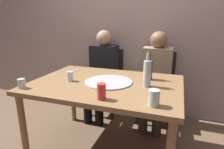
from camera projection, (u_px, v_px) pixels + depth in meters
name	position (u px, v px, depth m)	size (l,w,h in m)	color
ground_plane	(106.00, 149.00, 2.00)	(8.00, 8.00, 0.00)	brown
back_wall	(133.00, 20.00, 2.60)	(6.00, 0.10, 2.60)	gray
dining_table	(106.00, 90.00, 1.82)	(1.38, 0.98, 0.74)	olive
pizza_tray	(108.00, 82.00, 1.79)	(0.45, 0.45, 0.01)	#ADADB2
wine_bottle	(149.00, 69.00, 1.86)	(0.07, 0.07, 0.28)	#2D5133
beer_bottle	(147.00, 73.00, 1.66)	(0.07, 0.07, 0.30)	#B2BCC1
tumbler_near	(154.00, 98.00, 1.29)	(0.08, 0.08, 0.12)	#B7C6BC
tumbler_far	(70.00, 76.00, 1.83)	(0.06, 0.06, 0.09)	silver
wine_glass	(22.00, 84.00, 1.64)	(0.06, 0.06, 0.08)	#B7C6BC
soda_can	(101.00, 91.00, 1.40)	(0.07, 0.07, 0.12)	red
table_knife	(73.00, 71.00, 2.16)	(0.22, 0.02, 0.01)	#B7B7BC
chair_left	(106.00, 76.00, 2.77)	(0.44, 0.44, 0.90)	black
chair_right	(157.00, 81.00, 2.54)	(0.44, 0.44, 0.90)	black
guest_in_sweater	(102.00, 70.00, 2.60)	(0.36, 0.56, 1.17)	black
guest_in_beanie	(156.00, 75.00, 2.37)	(0.36, 0.56, 1.17)	#937A60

